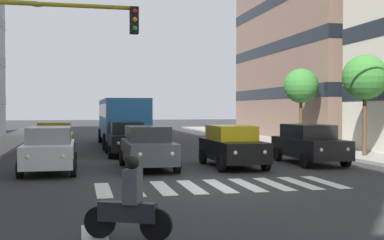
{
  "coord_description": "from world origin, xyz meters",
  "views": [
    {
      "loc": [
        4.25,
        14.86,
        2.43
      ],
      "look_at": [
        -0.2,
        -4.81,
        1.95
      ],
      "focal_mm": 46.24,
      "sensor_mm": 36.0,
      "label": 1
    }
  ],
  "objects_px": {
    "car_row2_0": "(126,138)",
    "traffic_light_gantry": "(10,60)",
    "car_row2_1": "(55,138)",
    "street_tree_2": "(301,86)",
    "car_2": "(148,147)",
    "car_3": "(49,149)",
    "car_0": "(309,144)",
    "street_tree_1": "(365,78)",
    "motorcycle_with_rider": "(129,205)",
    "car_1": "(232,146)",
    "bus_behind_traffic": "(122,117)"
  },
  "relations": [
    {
      "from": "car_row2_0",
      "to": "traffic_light_gantry",
      "type": "height_order",
      "value": "traffic_light_gantry"
    },
    {
      "from": "car_row2_1",
      "to": "street_tree_2",
      "type": "height_order",
      "value": "street_tree_2"
    },
    {
      "from": "car_2",
      "to": "car_3",
      "type": "height_order",
      "value": "same"
    },
    {
      "from": "car_3",
      "to": "street_tree_2",
      "type": "bearing_deg",
      "value": -147.64
    },
    {
      "from": "car_2",
      "to": "car_3",
      "type": "distance_m",
      "value": 3.78
    },
    {
      "from": "car_2",
      "to": "car_0",
      "type": "bearing_deg",
      "value": -177.34
    },
    {
      "from": "car_3",
      "to": "car_row2_0",
      "type": "height_order",
      "value": "same"
    },
    {
      "from": "car_2",
      "to": "street_tree_1",
      "type": "distance_m",
      "value": 11.36
    },
    {
      "from": "car_3",
      "to": "motorcycle_with_rider",
      "type": "relative_size",
      "value": 2.81
    },
    {
      "from": "traffic_light_gantry",
      "to": "street_tree_2",
      "type": "bearing_deg",
      "value": -136.58
    },
    {
      "from": "car_2",
      "to": "traffic_light_gantry",
      "type": "distance_m",
      "value": 7.59
    },
    {
      "from": "car_3",
      "to": "traffic_light_gantry",
      "type": "height_order",
      "value": "traffic_light_gantry"
    },
    {
      "from": "car_0",
      "to": "car_3",
      "type": "relative_size",
      "value": 1.0
    },
    {
      "from": "car_0",
      "to": "street_tree_1",
      "type": "xyz_separation_m",
      "value": [
        -3.64,
        -1.49,
        3.03
      ]
    },
    {
      "from": "car_row2_0",
      "to": "motorcycle_with_rider",
      "type": "xyz_separation_m",
      "value": [
        1.45,
        16.42,
        -0.24
      ]
    },
    {
      "from": "motorcycle_with_rider",
      "to": "car_1",
      "type": "bearing_deg",
      "value": -116.74
    },
    {
      "from": "bus_behind_traffic",
      "to": "car_2",
      "type": "bearing_deg",
      "value": 90.0
    },
    {
      "from": "traffic_light_gantry",
      "to": "motorcycle_with_rider",
      "type": "bearing_deg",
      "value": 118.1
    },
    {
      "from": "car_row2_1",
      "to": "traffic_light_gantry",
      "type": "height_order",
      "value": "traffic_light_gantry"
    },
    {
      "from": "car_2",
      "to": "car_3",
      "type": "relative_size",
      "value": 1.0
    },
    {
      "from": "car_row2_0",
      "to": "street_tree_2",
      "type": "height_order",
      "value": "street_tree_2"
    },
    {
      "from": "bus_behind_traffic",
      "to": "traffic_light_gantry",
      "type": "bearing_deg",
      "value": 75.99
    },
    {
      "from": "car_row2_0",
      "to": "car_row2_1",
      "type": "distance_m",
      "value": 3.76
    },
    {
      "from": "car_2",
      "to": "car_row2_1",
      "type": "distance_m",
      "value": 7.95
    },
    {
      "from": "car_row2_0",
      "to": "street_tree_2",
      "type": "relative_size",
      "value": 0.93
    },
    {
      "from": "car_row2_1",
      "to": "traffic_light_gantry",
      "type": "bearing_deg",
      "value": 87.46
    },
    {
      "from": "car_row2_1",
      "to": "bus_behind_traffic",
      "type": "bearing_deg",
      "value": -124.99
    },
    {
      "from": "car_3",
      "to": "bus_behind_traffic",
      "type": "xyz_separation_m",
      "value": [
        -3.78,
        -12.68,
        0.97
      ]
    },
    {
      "from": "car_1",
      "to": "street_tree_1",
      "type": "distance_m",
      "value": 8.12
    },
    {
      "from": "car_1",
      "to": "street_tree_1",
      "type": "xyz_separation_m",
      "value": [
        -7.29,
        -1.89,
        3.03
      ]
    },
    {
      "from": "car_row2_1",
      "to": "street_tree_2",
      "type": "distance_m",
      "value": 15.31
    },
    {
      "from": "motorcycle_with_rider",
      "to": "street_tree_1",
      "type": "xyz_separation_m",
      "value": [
        -12.56,
        -12.33,
        3.27
      ]
    },
    {
      "from": "car_2",
      "to": "car_row2_1",
      "type": "xyz_separation_m",
      "value": [
        3.93,
        -6.91,
        0.0
      ]
    },
    {
      "from": "car_3",
      "to": "street_tree_2",
      "type": "height_order",
      "value": "street_tree_2"
    },
    {
      "from": "traffic_light_gantry",
      "to": "car_2",
      "type": "bearing_deg",
      "value": -129.6
    },
    {
      "from": "bus_behind_traffic",
      "to": "street_tree_2",
      "type": "xyz_separation_m",
      "value": [
        -10.92,
        3.37,
        1.96
      ]
    },
    {
      "from": "traffic_light_gantry",
      "to": "street_tree_1",
      "type": "xyz_separation_m",
      "value": [
        -15.28,
        -7.23,
        0.16
      ]
    },
    {
      "from": "bus_behind_traffic",
      "to": "traffic_light_gantry",
      "type": "distance_m",
      "value": 18.58
    },
    {
      "from": "car_2",
      "to": "car_row2_1",
      "type": "bearing_deg",
      "value": -60.37
    },
    {
      "from": "car_1",
      "to": "car_3",
      "type": "distance_m",
      "value": 7.29
    },
    {
      "from": "car_0",
      "to": "car_3",
      "type": "distance_m",
      "value": 10.96
    },
    {
      "from": "car_0",
      "to": "bus_behind_traffic",
      "type": "height_order",
      "value": "bus_behind_traffic"
    },
    {
      "from": "traffic_light_gantry",
      "to": "car_row2_0",
      "type": "bearing_deg",
      "value": -110.21
    },
    {
      "from": "traffic_light_gantry",
      "to": "car_1",
      "type": "bearing_deg",
      "value": -146.2
    },
    {
      "from": "car_3",
      "to": "bus_behind_traffic",
      "type": "distance_m",
      "value": 13.27
    },
    {
      "from": "street_tree_1",
      "to": "bus_behind_traffic",
      "type": "bearing_deg",
      "value": -44.74
    },
    {
      "from": "car_1",
      "to": "bus_behind_traffic",
      "type": "distance_m",
      "value": 13.11
    },
    {
      "from": "car_0",
      "to": "car_row2_1",
      "type": "height_order",
      "value": "same"
    },
    {
      "from": "car_row2_0",
      "to": "street_tree_1",
      "type": "bearing_deg",
      "value": 159.8
    },
    {
      "from": "car_1",
      "to": "car_row2_1",
      "type": "xyz_separation_m",
      "value": [
        7.44,
        -6.98,
        0.0
      ]
    }
  ]
}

